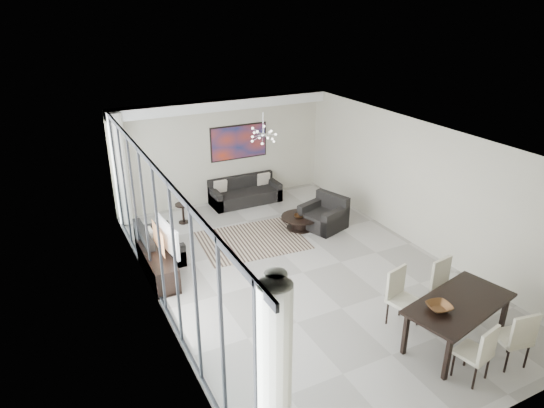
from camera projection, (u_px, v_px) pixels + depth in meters
room_shell at (324, 206)px, 9.86m from camera, size 6.00×9.00×2.90m
window_wall at (164, 238)px, 8.47m from camera, size 0.37×8.95×2.90m
soffit at (223, 105)px, 12.68m from camera, size 5.98×0.40×0.26m
painting at (239, 142)px, 13.46m from camera, size 1.68×0.04×0.98m
chandelier at (263, 135)px, 11.49m from camera, size 0.66×0.66×0.71m
rug at (252, 240)px, 11.59m from camera, size 2.57×2.05×0.01m
coffee_table at (300, 221)px, 12.12m from camera, size 0.94×0.94×0.33m
bowl_coffee at (299, 216)px, 11.99m from camera, size 0.24×0.24×0.07m
sofa_main at (245, 194)px, 13.67m from camera, size 1.95×0.80×0.71m
loveseat at (158, 247)px, 10.77m from camera, size 0.80×1.42×0.71m
armchair at (324, 217)px, 12.17m from camera, size 1.17×1.20×0.81m
side_table at (183, 210)px, 12.37m from camera, size 0.38×0.38×0.52m
tv_console at (158, 265)px, 9.99m from camera, size 0.48×1.71×0.53m
television at (162, 238)px, 9.84m from camera, size 0.24×1.12×0.64m
dining_table at (459, 307)px, 7.87m from camera, size 2.10×1.37×0.81m
dining_chair_sw at (480, 350)px, 7.13m from camera, size 0.54×0.54×0.99m
dining_chair_se at (517, 336)px, 7.40m from camera, size 0.55×0.55×1.02m
dining_chair_nw at (400, 293)px, 8.44m from camera, size 0.58×0.58×1.05m
dining_chair_ne at (445, 283)px, 8.70m from camera, size 0.56×0.56×1.07m
bowl_dining at (439, 307)px, 7.63m from camera, size 0.44×0.44×0.09m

